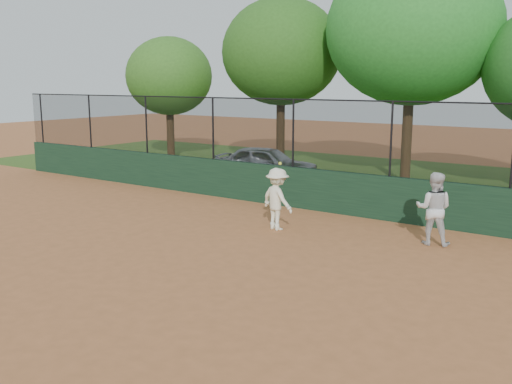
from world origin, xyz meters
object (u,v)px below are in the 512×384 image
Objects in this scene: parked_car at (266,164)px; tree_1 at (281,52)px; tree_2 at (412,29)px; player_second at (434,209)px; tree_0 at (169,76)px; player_main at (277,199)px.

parked_car is 5.01m from tree_1.
parked_car is at bearing -150.57° from tree_2.
player_second reaches higher than parked_car.
parked_car is 0.56× the size of tree_1.
parked_car is 7.01m from tree_2.
player_second is 0.21× the size of tree_2.
parked_car is 8.03m from tree_0.
player_second is at bearing 13.85° from player_main.
tree_2 is (4.45, 2.51, 4.81)m from parked_car.
tree_0 reaches higher than player_second.
tree_2 reaches higher than tree_1.
player_second is at bearing -132.14° from parked_car.
player_second is 16.69m from tree_0.
tree_1 is at bearing 179.47° from tree_2.
tree_2 is (-3.35, 7.34, 4.64)m from player_second.
player_second is 0.94× the size of player_main.
tree_2 is at bearing -77.39° from player_second.
tree_1 reaches higher than tree_0.
player_main is 14.07m from tree_0.
parked_car is 9.17m from player_second.
tree_2 is (11.42, 0.19, 1.56)m from tree_0.
tree_0 is at bearing -177.73° from tree_1.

